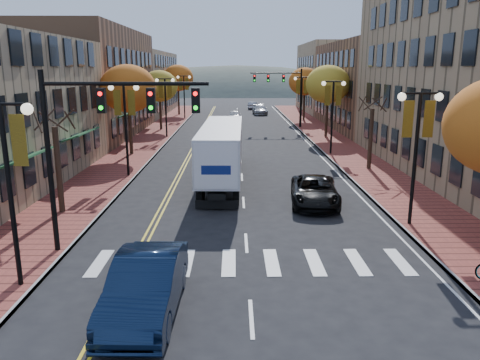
{
  "coord_description": "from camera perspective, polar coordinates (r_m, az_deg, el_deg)",
  "views": [
    {
      "loc": [
        -0.47,
        -14.19,
        7.04
      ],
      "look_at": [
        -0.24,
        6.02,
        2.2
      ],
      "focal_mm": 35.0,
      "sensor_mm": 36.0,
      "label": 1
    }
  ],
  "objects": [
    {
      "name": "ground",
      "position": [
        15.85,
        1.13,
        -12.91
      ],
      "size": [
        200.0,
        200.0,
        0.0
      ],
      "primitive_type": "plane",
      "color": "black",
      "rests_on": "ground"
    },
    {
      "name": "sidewalk_left",
      "position": [
        47.98,
        -10.93,
        4.88
      ],
      "size": [
        4.0,
        85.0,
        0.15
      ],
      "primitive_type": "cube",
      "color": "brown",
      "rests_on": "ground"
    },
    {
      "name": "sidewalk_right",
      "position": [
        48.15,
        10.73,
        4.92
      ],
      "size": [
        4.0,
        85.0,
        0.15
      ],
      "primitive_type": "cube",
      "color": "brown",
      "rests_on": "ground"
    },
    {
      "name": "building_left_mid",
      "position": [
        52.87,
        -19.25,
        11.07
      ],
      "size": [
        12.0,
        24.0,
        11.0
      ],
      "primitive_type": "cube",
      "color": "brown",
      "rests_on": "ground"
    },
    {
      "name": "building_left_far",
      "position": [
        77.02,
        -13.32,
        11.42
      ],
      "size": [
        12.0,
        26.0,
        9.5
      ],
      "primitive_type": "cube",
      "color": "#9E8966",
      "rests_on": "ground"
    },
    {
      "name": "building_right_mid",
      "position": [
        59.34,
        18.32,
        10.84
      ],
      "size": [
        15.0,
        24.0,
        10.0
      ],
      "primitive_type": "cube",
      "color": "brown",
      "rests_on": "ground"
    },
    {
      "name": "building_right_far",
      "position": [
        80.48,
        13.27,
        12.03
      ],
      "size": [
        15.0,
        20.0,
        11.0
      ],
      "primitive_type": "cube",
      "color": "#9E8966",
      "rests_on": "ground"
    },
    {
      "name": "tree_left_a",
      "position": [
        24.26,
        -21.24,
        1.15
      ],
      "size": [
        0.28,
        0.28,
        4.2
      ],
      "color": "#382619",
      "rests_on": "sidewalk_left"
    },
    {
      "name": "tree_left_b",
      "position": [
        39.17,
        -13.48,
        10.77
      ],
      "size": [
        4.48,
        4.48,
        7.21
      ],
      "color": "#382619",
      "rests_on": "sidewalk_left"
    },
    {
      "name": "tree_left_c",
      "position": [
        54.9,
        -9.79,
        11.21
      ],
      "size": [
        4.16,
        4.16,
        6.69
      ],
      "color": "#382619",
      "rests_on": "sidewalk_left"
    },
    {
      "name": "tree_left_d",
      "position": [
        72.71,
        -7.57,
        12.22
      ],
      "size": [
        4.61,
        4.61,
        7.42
      ],
      "color": "#382619",
      "rests_on": "sidewalk_left"
    },
    {
      "name": "tree_right_b",
      "position": [
        33.9,
        15.63,
        4.85
      ],
      "size": [
        0.28,
        0.28,
        4.2
      ],
      "color": "#382619",
      "rests_on": "sidewalk_right"
    },
    {
      "name": "tree_right_c",
      "position": [
        49.14,
        10.66,
        11.38
      ],
      "size": [
        4.48,
        4.48,
        7.21
      ],
      "color": "#382619",
      "rests_on": "sidewalk_right"
    },
    {
      "name": "tree_right_d",
      "position": [
        64.91,
        7.9,
        11.8
      ],
      "size": [
        4.35,
        4.35,
        7.0
      ],
      "color": "#382619",
      "rests_on": "sidewalk_right"
    },
    {
      "name": "lamp_left_a",
      "position": [
        16.08,
        -26.6,
        2.19
      ],
      "size": [
        1.96,
        0.36,
        6.05
      ],
      "color": "black",
      "rests_on": "ground"
    },
    {
      "name": "lamp_left_b",
      "position": [
        31.12,
        -13.85,
        8.02
      ],
      "size": [
        1.96,
        0.36,
        6.05
      ],
      "color": "black",
      "rests_on": "ground"
    },
    {
      "name": "lamp_left_c",
      "position": [
        48.78,
        -9.09,
        10.08
      ],
      "size": [
        1.96,
        0.36,
        6.05
      ],
      "color": "black",
      "rests_on": "ground"
    },
    {
      "name": "lamp_left_d",
      "position": [
        66.62,
        -6.84,
        11.02
      ],
      "size": [
        1.96,
        0.36,
        6.05
      ],
      "color": "black",
      "rests_on": "ground"
    },
    {
      "name": "lamp_right_a",
      "position": [
        21.88,
        20.8,
        5.38
      ],
      "size": [
        1.96,
        0.36,
        6.05
      ],
      "color": "black",
      "rests_on": "ground"
    },
    {
      "name": "lamp_right_b",
      "position": [
        39.11,
        11.25,
        9.19
      ],
      "size": [
        1.96,
        0.36,
        6.05
      ],
      "color": "black",
      "rests_on": "ground"
    },
    {
      "name": "lamp_right_c",
      "position": [
        56.82,
        7.53,
        10.59
      ],
      "size": [
        1.96,
        0.36,
        6.05
      ],
      "color": "black",
      "rests_on": "ground"
    },
    {
      "name": "traffic_mast_near",
      "position": [
        18.03,
        -16.88,
        6.14
      ],
      "size": [
        6.1,
        0.35,
        7.0
      ],
      "color": "black",
      "rests_on": "ground"
    },
    {
      "name": "traffic_mast_far",
      "position": [
        56.54,
        5.48,
        11.27
      ],
      "size": [
        6.1,
        0.34,
        7.0
      ],
      "color": "black",
      "rests_on": "ground"
    },
    {
      "name": "semi_truck",
      "position": [
        29.94,
        -2.12,
        4.01
      ],
      "size": [
        2.64,
        14.6,
        3.64
      ],
      "rotation": [
        0.0,
        0.0,
        -0.02
      ],
      "color": "black",
      "rests_on": "ground"
    },
    {
      "name": "navy_sedan",
      "position": [
        14.25,
        -11.39,
        -12.48
      ],
      "size": [
        1.96,
        5.33,
        1.74
      ],
      "primitive_type": "imported",
      "rotation": [
        0.0,
        0.0,
        -0.02
      ],
      "color": "black",
      "rests_on": "ground"
    },
    {
      "name": "black_suv",
      "position": [
        25.02,
        9.09,
        -1.33
      ],
      "size": [
        2.91,
        5.42,
        1.45
      ],
      "primitive_type": "imported",
      "rotation": [
        0.0,
        0.0,
        -0.1
      ],
      "color": "black",
      "rests_on": "ground"
    },
    {
      "name": "car_far_white",
      "position": [
        64.57,
        -0.69,
        7.86
      ],
      "size": [
        1.72,
        4.25,
        1.45
      ],
      "primitive_type": "imported",
      "rotation": [
        0.0,
        0.0,
        -0.0
      ],
      "color": "silver",
      "rests_on": "ground"
    },
    {
      "name": "car_far_silver",
      "position": [
        73.67,
        2.44,
        8.55
      ],
      "size": [
        2.35,
        5.19,
        1.47
      ],
      "primitive_type": "imported",
      "rotation": [
        0.0,
        0.0,
        0.06
      ],
      "color": "#93949A",
      "rests_on": "ground"
    },
    {
      "name": "car_far_oncoming",
      "position": [
        83.91,
        1.57,
        9.1
      ],
      "size": [
        1.89,
        4.09,
        1.3
      ],
      "primitive_type": "imported",
      "rotation": [
        0.0,
        0.0,
        3.01
      ],
      "color": "#A2A2A9",
      "rests_on": "ground"
    }
  ]
}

